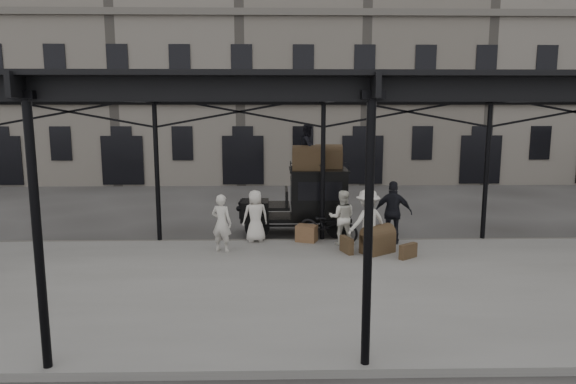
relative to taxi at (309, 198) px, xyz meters
name	(u,v)px	position (x,y,z in m)	size (l,w,h in m)	color
ground	(328,263)	(0.35, -3.34, -1.20)	(120.00, 120.00, 0.00)	#383533
platform	(337,286)	(0.35, -5.34, -1.13)	(28.00, 8.00, 0.15)	slate
canopy	(339,88)	(0.35, -5.06, 3.39)	(22.50, 9.00, 4.74)	black
building_frontage	(300,59)	(0.35, 14.66, 5.80)	(64.00, 8.00, 14.00)	slate
taxi	(309,198)	(0.00, 0.00, 0.00)	(3.65, 1.55, 2.18)	black
porter_left	(222,223)	(-2.60, -2.64, -0.23)	(0.60, 0.39, 1.64)	beige
porter_midleft	(342,217)	(0.88, -1.92, -0.24)	(0.79, 0.61, 1.62)	silver
porter_centre	(255,216)	(-1.70, -1.54, -0.27)	(0.77, 0.50, 1.58)	silver
porter_official	(393,213)	(2.40, -1.88, -0.11)	(1.10, 0.46, 1.88)	black
porter_right	(368,221)	(1.47, -2.87, -0.15)	(1.16, 0.67, 1.80)	beige
bicycle	(328,225)	(0.50, -1.61, -0.56)	(0.66, 1.89, 0.99)	black
porter_roof	(308,147)	(-0.03, -0.10, 1.71)	(0.71, 0.55, 1.46)	black
steamer_trunk_roof_near	(307,160)	(-0.08, -0.25, 1.31)	(0.91, 0.55, 0.66)	#4B3322
steamer_trunk_roof_far	(329,158)	(0.67, 0.20, 1.31)	(0.90, 0.55, 0.66)	#4B3322
steamer_trunk_platform	(378,241)	(1.77, -2.87, -0.72)	(0.90, 0.55, 0.66)	#4B3322
wicker_hamper	(307,233)	(-0.15, -1.58, -0.80)	(0.60, 0.45, 0.50)	brown
suitcase_upright	(347,245)	(0.90, -2.86, -0.83)	(0.15, 0.60, 0.45)	#4B3322
suitcase_flat	(408,251)	(2.49, -3.42, -0.85)	(0.60, 0.15, 0.40)	#4B3322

